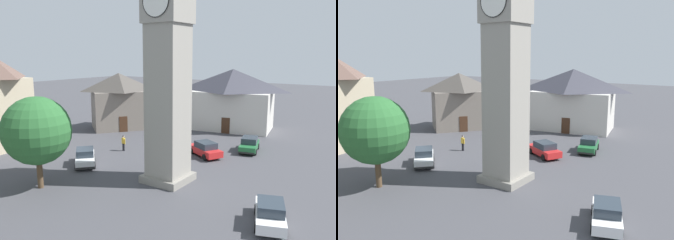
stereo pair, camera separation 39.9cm
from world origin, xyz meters
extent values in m
plane|color=#424247|center=(0.00, 0.00, 0.00)|extent=(200.00, 200.00, 0.00)
cube|color=gray|center=(0.00, 0.00, 0.30)|extent=(3.42, 3.42, 0.60)
cube|color=gray|center=(0.00, 0.00, 6.55)|extent=(2.73, 2.73, 11.90)
cube|color=gray|center=(0.00, 0.00, 14.00)|extent=(3.06, 3.06, 3.01)
cylinder|color=white|center=(0.00, 1.56, 14.00)|extent=(2.30, 0.04, 2.30)
torus|color=black|center=(0.00, 1.57, 14.00)|extent=(2.36, 0.06, 2.36)
cube|color=black|center=(0.00, 1.60, 14.25)|extent=(0.05, 0.02, 0.64)
cube|color=black|center=(0.34, 1.60, 14.00)|extent=(0.87, 0.02, 0.04)
cylinder|color=white|center=(0.00, -1.56, 14.00)|extent=(2.30, 0.04, 2.30)
torus|color=black|center=(0.00, -1.57, 14.00)|extent=(2.36, 0.06, 2.36)
cube|color=white|center=(-8.72, -1.07, 0.59)|extent=(4.18, 4.01, 0.64)
cube|color=#28333D|center=(-8.84, -0.97, 1.21)|extent=(2.60, 2.57, 0.64)
cylinder|color=black|center=(-7.28, -1.31, 0.32)|extent=(0.62, 0.59, 0.64)
cylinder|color=black|center=(-8.35, -2.49, 0.32)|extent=(0.62, 0.59, 0.64)
cylinder|color=black|center=(-9.10, 0.35, 0.32)|extent=(0.62, 0.59, 0.64)
cylinder|color=black|center=(-10.17, -0.84, 0.32)|extent=(0.62, 0.59, 0.64)
cube|color=black|center=(-7.23, -2.43, 0.37)|extent=(1.21, 1.31, 0.16)
cube|color=#236B38|center=(2.15, 12.11, 0.59)|extent=(2.67, 4.39, 0.64)
cube|color=#28333D|center=(2.11, 12.26, 1.21)|extent=(2.03, 2.42, 0.64)
cylinder|color=black|center=(3.23, 11.12, 0.32)|extent=(0.37, 0.67, 0.64)
cylinder|color=black|center=(1.68, 10.72, 0.32)|extent=(0.37, 0.67, 0.64)
cylinder|color=black|center=(2.62, 13.50, 0.32)|extent=(0.37, 0.67, 0.64)
cylinder|color=black|center=(1.07, 13.10, 0.32)|extent=(0.37, 0.67, 0.64)
cube|color=black|center=(2.65, 10.15, 0.37)|extent=(1.64, 0.53, 0.16)
cube|color=white|center=(9.29, -2.45, 0.59)|extent=(3.05, 4.44, 0.64)
cube|color=#28333D|center=(9.34, -2.59, 1.21)|extent=(2.21, 2.52, 0.64)
cylinder|color=black|center=(8.11, -1.59, 0.32)|extent=(0.43, 0.68, 0.64)
cylinder|color=black|center=(9.60, -1.02, 0.32)|extent=(0.43, 0.68, 0.64)
cylinder|color=black|center=(8.98, -3.89, 0.32)|extent=(0.43, 0.68, 0.64)
cylinder|color=black|center=(10.48, -3.32, 0.32)|extent=(0.43, 0.68, 0.64)
cube|color=black|center=(8.57, -0.56, 0.37)|extent=(1.60, 0.71, 0.16)
cube|color=red|center=(-0.89, 7.86, 0.59)|extent=(4.41, 3.46, 0.64)
cube|color=#28333D|center=(-0.76, 7.79, 1.21)|extent=(2.59, 2.38, 0.64)
cylinder|color=black|center=(-2.36, 7.75, 0.32)|extent=(0.67, 0.50, 0.64)
cylinder|color=black|center=(-1.59, 9.15, 0.32)|extent=(0.67, 0.50, 0.64)
cylinder|color=black|center=(-0.20, 6.56, 0.32)|extent=(0.67, 0.50, 0.64)
cylinder|color=black|center=(0.57, 7.97, 0.32)|extent=(0.67, 0.50, 0.64)
cube|color=black|center=(-2.67, 8.83, 0.37)|extent=(0.91, 1.52, 0.16)
cylinder|color=black|center=(-9.11, 4.59, 0.41)|extent=(0.13, 0.13, 0.82)
cylinder|color=black|center=(-8.93, 4.56, 0.41)|extent=(0.13, 0.13, 0.82)
cube|color=gold|center=(-9.02, 4.57, 1.12)|extent=(0.39, 0.27, 0.60)
cylinder|color=gold|center=(-9.26, 4.61, 1.07)|extent=(0.09, 0.09, 0.60)
cylinder|color=gold|center=(-8.79, 4.54, 1.07)|extent=(0.09, 0.09, 0.60)
sphere|color=beige|center=(-9.02, 4.57, 1.57)|extent=(0.22, 0.22, 0.22)
sphere|color=black|center=(-9.03, 4.56, 1.59)|extent=(0.20, 0.20, 0.20)
cylinder|color=brown|center=(-7.32, -6.87, 1.37)|extent=(0.44, 0.44, 2.73)
sphere|color=#28602D|center=(-7.32, -6.87, 4.56)|extent=(5.22, 5.22, 5.22)
cube|color=slate|center=(-17.36, 13.01, 2.63)|extent=(8.63, 8.99, 5.27)
pyramid|color=#47423D|center=(-17.36, 13.01, 6.48)|extent=(9.06, 9.44, 2.43)
cube|color=#422819|center=(-15.19, 11.38, 1.05)|extent=(0.72, 0.93, 2.10)
cube|color=beige|center=(-4.26, 21.61, 2.64)|extent=(11.54, 8.52, 5.28)
pyramid|color=#383842|center=(-4.26, 21.61, 6.77)|extent=(12.12, 8.94, 2.98)
cube|color=#422819|center=(-3.62, 18.35, 1.05)|extent=(1.09, 0.29, 2.10)
cube|color=#422819|center=(-18.50, -2.22, 1.05)|extent=(0.21, 1.10, 2.10)
camera|label=1|loc=(15.29, -21.93, 10.26)|focal=36.67mm
camera|label=2|loc=(15.62, -21.70, 10.26)|focal=36.67mm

